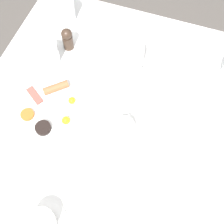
# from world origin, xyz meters

# --- Properties ---
(ground_plane) EXTENTS (8.00, 8.00, 0.00)m
(ground_plane) POSITION_xyz_m (0.00, 0.00, 0.00)
(ground_plane) COLOR #4C4742
(table) EXTENTS (1.04, 1.00, 0.76)m
(table) POSITION_xyz_m (0.00, 0.00, 0.68)
(table) COLOR white
(table) RESTS_ON ground_plane
(breakfast_plate) EXTENTS (0.31, 0.31, 0.04)m
(breakfast_plate) POSITION_xyz_m (-0.05, 0.21, 0.77)
(breakfast_plate) COLOR white
(breakfast_plate) RESTS_ON table
(teapot_near) EXTENTS (0.13, 0.18, 0.13)m
(teapot_near) POSITION_xyz_m (0.23, 0.02, 0.81)
(teapot_near) COLOR white
(teapot_near) RESTS_ON table
(teacup_with_saucer_left) EXTENTS (0.14, 0.14, 0.07)m
(teacup_with_saucer_left) POSITION_xyz_m (-0.42, 0.07, 0.79)
(teacup_with_saucer_left) COLOR white
(teacup_with_saucer_left) RESTS_ON table
(water_glass_tall) EXTENTS (0.07, 0.07, 0.10)m
(water_glass_tall) POSITION_xyz_m (0.15, 0.31, 0.81)
(water_glass_tall) COLOR white
(water_glass_tall) RESTS_ON table
(water_glass_short) EXTENTS (0.07, 0.07, 0.11)m
(water_glass_short) POSITION_xyz_m (0.37, 0.33, 0.81)
(water_glass_short) COLOR white
(water_glass_short) RESTS_ON table
(creamer_jug) EXTENTS (0.09, 0.06, 0.05)m
(creamer_jug) POSITION_xyz_m (-0.04, -0.06, 0.78)
(creamer_jug) COLOR white
(creamer_jug) RESTS_ON table
(pepper_grinder) EXTENTS (0.04, 0.04, 0.10)m
(pepper_grinder) POSITION_xyz_m (0.23, 0.27, 0.81)
(pepper_grinder) COLOR #38281E
(pepper_grinder) RESTS_ON table
(napkin_folded) EXTENTS (0.20, 0.21, 0.01)m
(napkin_folded) POSITION_xyz_m (-0.06, -0.35, 0.76)
(napkin_folded) COLOR white
(napkin_folded) RESTS_ON table
(fork_by_plate) EXTENTS (0.11, 0.17, 0.00)m
(fork_by_plate) POSITION_xyz_m (0.40, -0.18, 0.76)
(fork_by_plate) COLOR silver
(fork_by_plate) RESTS_ON table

